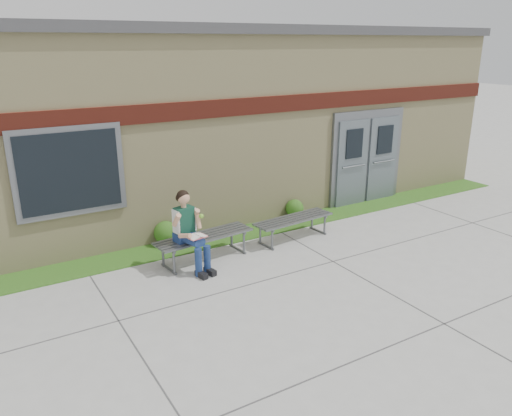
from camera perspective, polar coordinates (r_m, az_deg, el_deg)
ground at (r=8.45m, az=5.68°, el=-8.78°), size 80.00×80.00×0.00m
grass_strip at (r=10.45m, az=-2.82°, el=-3.15°), size 16.00×0.80×0.02m
school_building at (r=12.93m, az=-10.24°, el=10.40°), size 16.20×6.22×4.20m
bench_left at (r=9.25m, az=-5.93°, el=-3.77°), size 1.91×0.71×0.48m
bench_right at (r=10.19m, az=4.29°, el=-1.70°), size 1.78×0.64×0.45m
girl at (r=8.79m, az=-7.61°, el=-2.43°), size 0.55×0.88×1.43m
shrub_mid at (r=10.07m, az=-10.27°, el=-2.80°), size 0.47×0.47×0.47m
shrub_east at (r=11.46m, az=4.42°, el=-0.04°), size 0.41×0.41×0.41m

